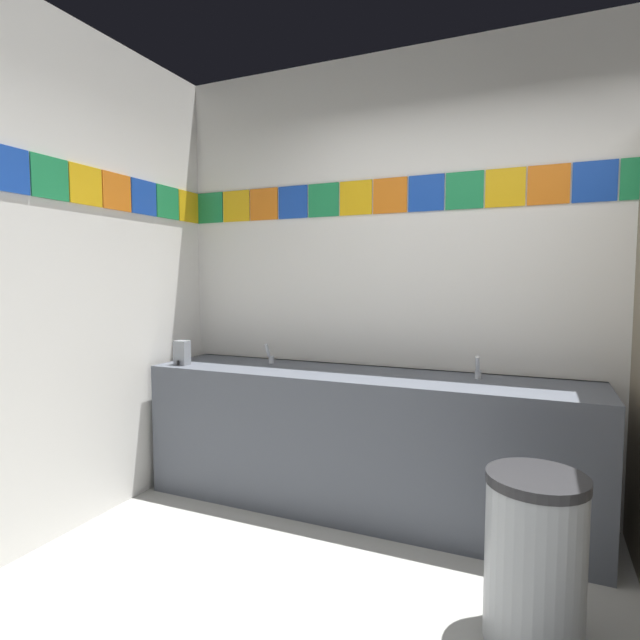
% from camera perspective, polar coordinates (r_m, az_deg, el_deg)
% --- Properties ---
extents(wall_back, '(4.32, 0.09, 2.82)m').
position_cam_1_polar(wall_back, '(3.18, 19.99, 4.54)').
color(wall_back, white).
rests_on(wall_back, ground_plane).
extents(vanity_counter, '(2.67, 0.59, 0.84)m').
position_cam_1_polar(vanity_counter, '(3.15, 4.51, -13.39)').
color(vanity_counter, '#4C515B').
rests_on(vanity_counter, ground_plane).
extents(faucet_left, '(0.04, 0.10, 0.14)m').
position_cam_1_polar(faucet_left, '(3.39, -5.70, -4.05)').
color(faucet_left, silver).
rests_on(faucet_left, vanity_counter).
extents(faucet_right, '(0.04, 0.10, 0.14)m').
position_cam_1_polar(faucet_right, '(2.99, 17.42, -5.41)').
color(faucet_right, silver).
rests_on(faucet_right, vanity_counter).
extents(soap_dispenser, '(0.09, 0.09, 0.16)m').
position_cam_1_polar(soap_dispenser, '(3.45, -15.32, -3.59)').
color(soap_dispenser, gray).
rests_on(soap_dispenser, vanity_counter).
extents(trash_bin, '(0.37, 0.37, 0.66)m').
position_cam_1_polar(trash_bin, '(2.29, 23.08, -23.54)').
color(trash_bin, '#999EA3').
rests_on(trash_bin, ground_plane).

